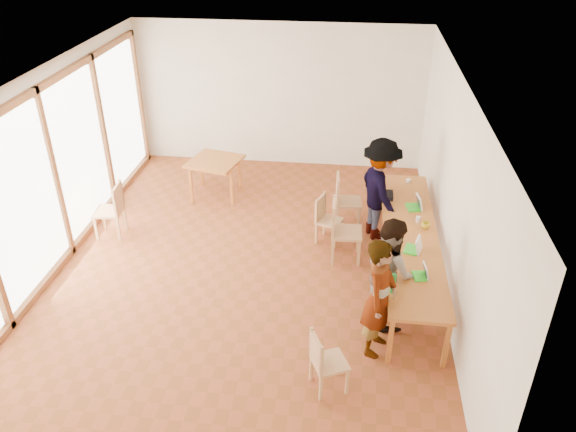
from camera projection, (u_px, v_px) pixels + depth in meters
name	position (u px, v px, depth m)	size (l,w,h in m)	color
ground	(247.00, 265.00, 8.98)	(8.00, 8.00, 0.00)	brown
wall_back	(280.00, 96.00, 11.66)	(6.00, 0.10, 3.00)	white
wall_front	(156.00, 388.00, 4.79)	(6.00, 0.10, 3.00)	white
wall_right	(453.00, 192.00, 7.92)	(0.10, 8.00, 3.00)	white
window_wall	(52.00, 171.00, 8.53)	(0.10, 8.00, 3.00)	white
ceiling	(239.00, 79.00, 7.46)	(6.00, 8.00, 0.04)	white
communal_table	(410.00, 236.00, 8.40)	(0.80, 4.00, 0.75)	orange
side_table	(215.00, 164.00, 10.72)	(0.90, 0.90, 0.75)	orange
chair_near	(323.00, 357.00, 6.49)	(0.51, 0.51, 0.44)	tan
chair_mid	(340.00, 225.00, 8.83)	(0.49, 0.49, 0.55)	tan
chair_far	(325.00, 214.00, 9.38)	(0.49, 0.49, 0.44)	tan
chair_empty	(343.00, 195.00, 9.79)	(0.47, 0.47, 0.51)	tan
chair_spare	(113.00, 205.00, 9.48)	(0.48, 0.48, 0.51)	tan
person_near	(380.00, 298.00, 6.93)	(0.60, 0.39, 1.64)	gray
person_mid	(390.00, 271.00, 7.48)	(0.77, 0.60, 1.59)	gray
person_far	(380.00, 189.00, 9.32)	(1.15, 0.66, 1.78)	gray
laptop_near	(422.00, 273.00, 7.41)	(0.22, 0.25, 0.19)	#30D525
laptop_mid	(415.00, 247.00, 7.94)	(0.29, 0.31, 0.22)	#30D525
laptop_far	(416.00, 205.00, 9.02)	(0.27, 0.30, 0.22)	#30D525
yellow_mug	(425.00, 225.00, 8.49)	(0.12, 0.12, 0.10)	gold
green_bottle	(393.00, 283.00, 7.08)	(0.07, 0.07, 0.28)	#1F772D
clear_glass	(418.00, 219.00, 8.65)	(0.07, 0.07, 0.09)	silver
condiment_cup	(409.00, 181.00, 9.85)	(0.08, 0.08, 0.06)	white
pink_phone	(399.00, 243.00, 8.14)	(0.05, 0.10, 0.01)	#E33F86
black_pouch	(388.00, 195.00, 9.34)	(0.16, 0.26, 0.09)	black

